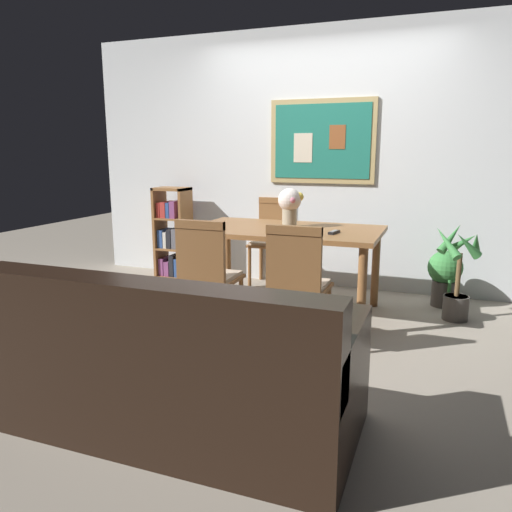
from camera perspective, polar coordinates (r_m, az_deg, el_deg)
name	(u,v)px	position (r m, az deg, el deg)	size (l,w,h in m)	color
ground_plane	(278,326)	(4.05, 2.61, -8.09)	(12.00, 12.00, 0.00)	gray
wall_back_with_painting	(323,160)	(5.17, 7.74, 10.95)	(5.20, 0.14, 2.60)	silver
dining_table	(286,238)	(4.29, 3.44, 2.10)	(1.62, 0.95, 0.74)	brown
dining_chair_far_left	(273,234)	(5.21, 1.99, 2.59)	(0.40, 0.41, 0.91)	brown
dining_chair_near_left	(207,269)	(3.67, -5.70, -1.47)	(0.40, 0.41, 0.91)	brown
dining_chair_near_right	(297,277)	(3.42, 4.80, -2.47)	(0.40, 0.41, 0.91)	brown
leather_couch	(174,371)	(2.57, -9.47, -12.96)	(1.80, 0.84, 0.84)	black
bookshelf	(173,237)	(5.54, -9.56, 2.23)	(0.36, 0.28, 1.01)	brown
potted_ivy	(445,275)	(4.79, 20.99, -2.04)	(0.31, 0.31, 0.55)	#4C4742
potted_palm	(458,277)	(4.41, 22.28, -2.22)	(0.41, 0.44, 0.81)	#4C4742
flower_vase	(290,204)	(4.32, 3.95, 6.05)	(0.22, 0.20, 0.34)	tan
tv_remote	(334,232)	(4.03, 9.02, 2.74)	(0.07, 0.16, 0.02)	black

